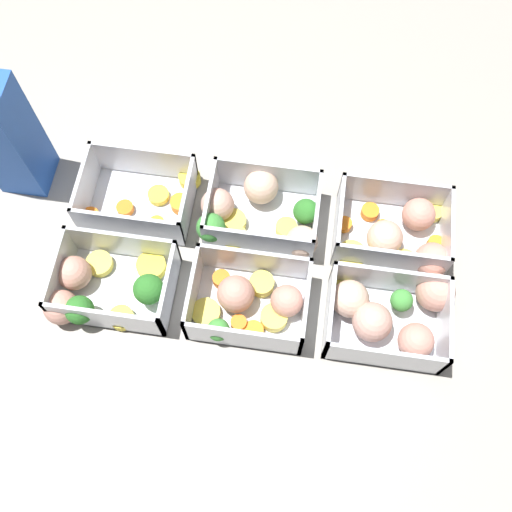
% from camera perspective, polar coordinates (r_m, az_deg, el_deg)
% --- Properties ---
extents(ground_plane, '(4.00, 4.00, 0.00)m').
position_cam_1_polar(ground_plane, '(0.81, 0.00, -0.63)').
color(ground_plane, gray).
extents(container_near_left, '(0.16, 0.13, 0.06)m').
position_cam_1_polar(container_near_left, '(0.79, -14.43, -2.98)').
color(container_near_left, silver).
rests_on(container_near_left, ground_plane).
extents(container_near_center, '(0.16, 0.11, 0.06)m').
position_cam_1_polar(container_near_center, '(0.77, -0.61, -4.38)').
color(container_near_center, silver).
rests_on(container_near_center, ground_plane).
extents(container_near_right, '(0.17, 0.13, 0.06)m').
position_cam_1_polar(container_near_right, '(0.78, 12.62, -5.37)').
color(container_near_right, silver).
rests_on(container_near_right, ground_plane).
extents(container_far_left, '(0.16, 0.12, 0.06)m').
position_cam_1_polar(container_far_left, '(0.85, -10.83, 5.52)').
color(container_far_left, silver).
rests_on(container_far_left, ground_plane).
extents(container_far_center, '(0.17, 0.13, 0.06)m').
position_cam_1_polar(container_far_center, '(0.81, 0.14, 4.10)').
color(container_far_center, silver).
rests_on(container_far_center, ground_plane).
extents(container_far_right, '(0.16, 0.13, 0.06)m').
position_cam_1_polar(container_far_right, '(0.82, 13.51, 2.00)').
color(container_far_right, silver).
rests_on(container_far_right, ground_plane).
extents(juice_carton, '(0.07, 0.07, 0.20)m').
position_cam_1_polar(juice_carton, '(0.86, -22.69, 10.48)').
color(juice_carton, blue).
rests_on(juice_carton, ground_plane).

